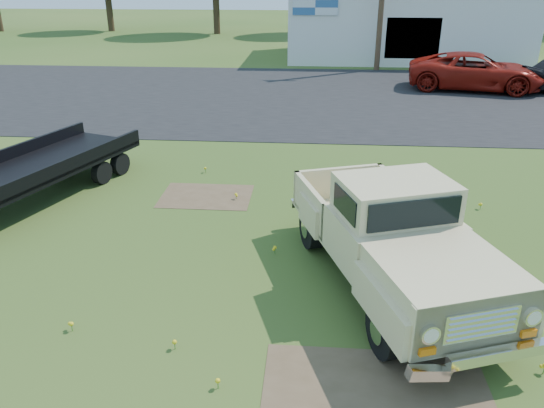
% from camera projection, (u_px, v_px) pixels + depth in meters
% --- Properties ---
extents(ground, '(140.00, 140.00, 0.00)m').
position_uv_depth(ground, '(278.00, 274.00, 9.68)').
color(ground, '#2A4917').
rests_on(ground, ground).
extents(asphalt_lot, '(90.00, 14.00, 0.02)m').
position_uv_depth(asphalt_lot, '(301.00, 96.00, 23.36)').
color(asphalt_lot, black).
rests_on(asphalt_lot, ground).
extents(dirt_patch_a, '(3.00, 2.00, 0.01)m').
position_uv_depth(dirt_patch_a, '(378.00, 400.00, 6.84)').
color(dirt_patch_a, brown).
rests_on(dirt_patch_a, ground).
extents(dirt_patch_b, '(2.20, 1.60, 0.01)m').
position_uv_depth(dirt_patch_b, '(206.00, 196.00, 13.02)').
color(dirt_patch_b, brown).
rests_on(dirt_patch_b, ground).
extents(commercial_building, '(14.20, 8.20, 4.15)m').
position_uv_depth(commercial_building, '(403.00, 22.00, 33.02)').
color(commercial_building, silver).
rests_on(commercial_building, ground).
extents(vintage_pickup_truck, '(3.79, 5.89, 2.00)m').
position_uv_depth(vintage_pickup_truck, '(391.00, 235.00, 8.95)').
color(vintage_pickup_truck, '#CEB68A').
rests_on(vintage_pickup_truck, ground).
extents(flatbed_trailer, '(3.93, 6.44, 1.67)m').
position_uv_depth(flatbed_trailer, '(33.00, 164.00, 12.72)').
color(flatbed_trailer, black).
rests_on(flatbed_trailer, ground).
extents(red_pickup, '(6.35, 3.82, 1.65)m').
position_uv_depth(red_pickup, '(475.00, 72.00, 24.26)').
color(red_pickup, maroon).
rests_on(red_pickup, ground).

